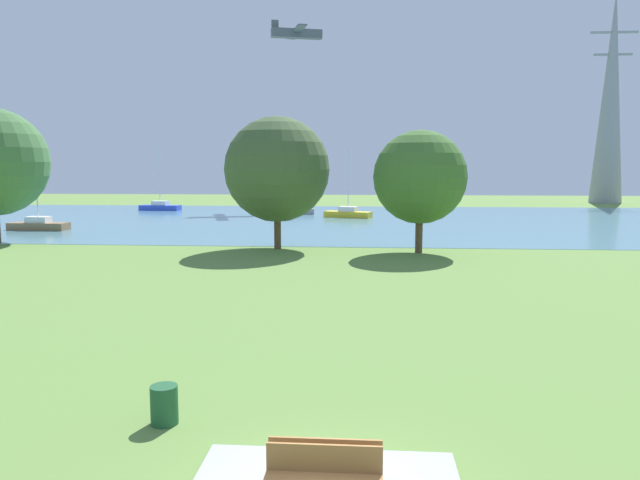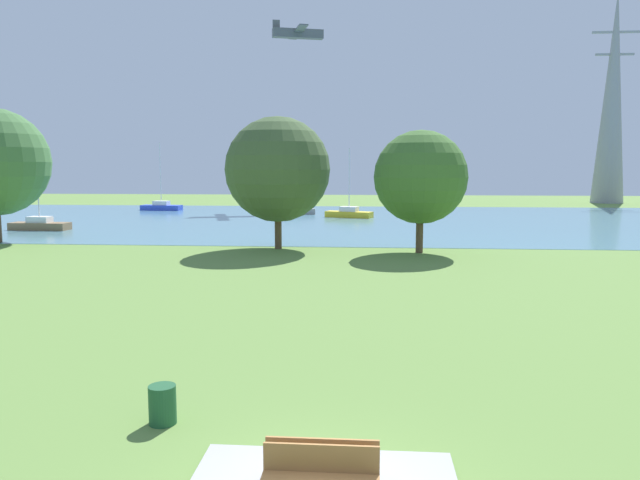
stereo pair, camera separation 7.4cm
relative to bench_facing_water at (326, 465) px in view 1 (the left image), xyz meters
The scene contains 12 objects.
ground_plane 21.74m from the bench_facing_water, 90.00° to the left, with size 160.00×160.00×0.00m, color olive.
bench_facing_water is the anchor object (origin of this frame).
litter_bin 4.20m from the bench_facing_water, 145.57° to the left, with size 0.56×0.56×0.80m, color #1E512D.
water_surface 49.73m from the bench_facing_water, 90.00° to the left, with size 140.00×40.00×0.02m, color teal.
sailboat_yellow 52.77m from the bench_facing_water, 91.38° to the left, with size 5.03×2.99×7.03m.
sailboat_gray 56.75m from the bench_facing_water, 97.66° to the left, with size 5.03×2.77×5.27m.
sailboat_blue 65.64m from the bench_facing_water, 111.31° to the left, with size 4.93×1.99×7.96m.
sailboat_brown 46.60m from the bench_facing_water, 124.29° to the left, with size 4.85×1.67×7.47m.
tree_mid_shore 29.60m from the bench_facing_water, 99.87° to the left, with size 6.61×6.61×8.33m.
tree_east_far 28.25m from the bench_facing_water, 82.19° to the left, with size 5.61×5.61×7.38m.
electricity_pylon 89.04m from the bench_facing_water, 66.74° to the left, with size 6.40×4.40×29.59m.
light_aircraft 72.61m from the bench_facing_water, 96.93° to the left, with size 6.45×8.36×2.10m.
Camera 1 is at (0.61, -8.96, 5.24)m, focal length 34.11 mm.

